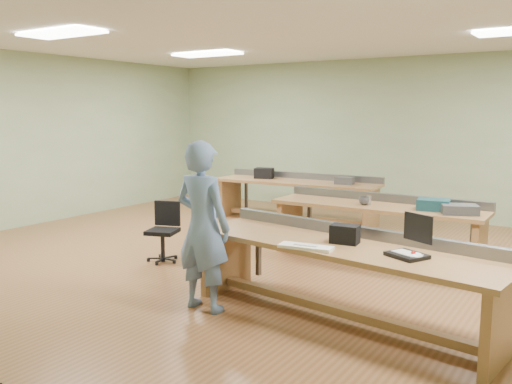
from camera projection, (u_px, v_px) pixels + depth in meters
floor at (288, 262)px, 7.22m from camera, size 10.00×10.00×0.00m
ceiling at (290, 30)px, 6.78m from camera, size 10.00×10.00×0.00m
wall_back at (392, 137)px, 10.32m from camera, size 10.00×0.04×3.00m
wall_front at (0, 183)px, 3.68m from camera, size 10.00×0.04×3.00m
wall_left at (46, 139)px, 9.69m from camera, size 0.04×8.00×3.00m
fluor_panels at (290, 32)px, 6.79m from camera, size 6.20×3.50×0.03m
workbench_front at (341, 263)px, 5.13m from camera, size 3.22×1.25×0.86m
workbench_mid at (377, 219)px, 7.29m from camera, size 2.84×0.78×0.86m
workbench_back at (297, 191)px, 9.80m from camera, size 3.05×0.99×0.86m
person at (203, 226)px, 5.37m from camera, size 0.63×0.42×1.71m
laptop_base at (407, 255)px, 4.62m from camera, size 0.39×0.36×0.03m
laptop_screen at (418, 228)px, 4.65m from camera, size 0.28×0.15×0.24m
keyboard at (306, 247)px, 4.92m from camera, size 0.51×0.23×0.03m
trackball_mouse at (416, 256)px, 4.55m from camera, size 0.16×0.17×0.06m
camera_bag at (345, 234)px, 5.10m from camera, size 0.28×0.19×0.18m
task_chair at (164, 240)px, 7.23m from camera, size 0.54×0.54×0.79m
parts_bin_teal at (434, 205)px, 6.85m from camera, size 0.43×0.35×0.14m
parts_bin_grey at (460, 209)px, 6.58m from camera, size 0.49×0.41×0.11m
mug at (364, 201)px, 7.22m from camera, size 0.15×0.15×0.11m
drinks_can at (369, 200)px, 7.23m from camera, size 0.07×0.07×0.12m
storage_box_back at (264, 173)px, 10.10m from camera, size 0.40×0.33×0.19m
tray_back at (344, 181)px, 9.30m from camera, size 0.33×0.27×0.12m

